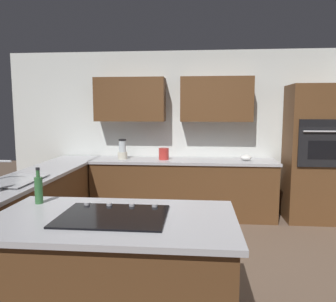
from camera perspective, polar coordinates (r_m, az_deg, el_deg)
name	(u,v)px	position (r m, az deg, el deg)	size (l,w,h in m)	color
ground_plane	(185,268)	(3.68, 2.95, -19.65)	(14.00, 14.00, 0.00)	brown
wall_back	(186,125)	(5.34, 3.17, 4.62)	(6.00, 0.44, 2.60)	silver
lower_cabinets_back	(183,189)	(5.16, 2.61, -6.69)	(2.80, 0.60, 0.86)	brown
countertop_back	(183,161)	(5.07, 2.64, -1.74)	(2.84, 0.64, 0.04)	#B2B2B7
lower_cabinets_side	(42,209)	(4.47, -21.05, -9.33)	(0.60, 2.90, 0.86)	brown
countertop_side	(40,173)	(4.37, -21.31, -3.65)	(0.64, 2.94, 0.04)	#B2B2B7
island_base	(114,279)	(2.60, -9.30, -21.09)	(1.68, 0.91, 0.86)	brown
island_top	(113,220)	(2.43, -9.52, -11.67)	(1.76, 0.99, 0.04)	#B2B2B7
wall_oven	(314,154)	(5.33, 24.06, -0.43)	(0.80, 0.66, 2.03)	brown
sink_unit	(14,180)	(3.88, -25.16, -4.58)	(0.46, 0.70, 0.23)	#515456
cooktop	(113,216)	(2.42, -9.49, -11.01)	(0.76, 0.56, 0.03)	black
blender	(122,150)	(5.18, -7.91, 0.10)	(0.15, 0.15, 0.31)	beige
mixing_bowl	(246,158)	(5.11, 13.35, -1.11)	(0.17, 0.17, 0.09)	white
kettle	(164,154)	(5.08, -0.74, -0.49)	(0.16, 0.16, 0.18)	red
oil_bottle	(39,189)	(2.88, -21.57, -6.17)	(0.06, 0.06, 0.30)	#336B38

